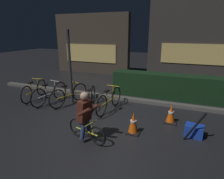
{
  "coord_description": "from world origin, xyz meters",
  "views": [
    {
      "loc": [
        2.17,
        -4.45,
        2.57
      ],
      "look_at": [
        0.2,
        0.6,
        0.9
      ],
      "focal_mm": 30.14,
      "sensor_mm": 36.0,
      "label": 1
    }
  ],
  "objects_px": {
    "parked_bike_left_mid": "(50,94)",
    "parked_bike_center_left": "(69,95)",
    "closed_umbrella": "(195,127)",
    "parked_bike_leftmost": "(34,91)",
    "parked_bike_center_right": "(90,98)",
    "traffic_cone_far": "(171,114)",
    "street_post": "(70,68)",
    "traffic_cone_near": "(133,123)",
    "blue_crate": "(194,131)",
    "cyclist": "(86,116)",
    "parked_bike_right_mid": "(109,100)"
  },
  "relations": [
    {
      "from": "street_post",
      "to": "cyclist",
      "type": "relative_size",
      "value": 2.13
    },
    {
      "from": "traffic_cone_near",
      "to": "blue_crate",
      "type": "distance_m",
      "value": 1.56
    },
    {
      "from": "closed_umbrella",
      "to": "blue_crate",
      "type": "bearing_deg",
      "value": 76.21
    },
    {
      "from": "parked_bike_leftmost",
      "to": "parked_bike_center_right",
      "type": "distance_m",
      "value": 2.44
    },
    {
      "from": "parked_bike_left_mid",
      "to": "traffic_cone_far",
      "type": "height_order",
      "value": "parked_bike_left_mid"
    },
    {
      "from": "traffic_cone_far",
      "to": "street_post",
      "type": "bearing_deg",
      "value": 174.88
    },
    {
      "from": "street_post",
      "to": "parked_bike_center_right",
      "type": "relative_size",
      "value": 1.71
    },
    {
      "from": "street_post",
      "to": "cyclist",
      "type": "xyz_separation_m",
      "value": [
        1.73,
        -2.05,
        -0.7
      ]
    },
    {
      "from": "street_post",
      "to": "traffic_cone_near",
      "type": "bearing_deg",
      "value": -25.56
    },
    {
      "from": "traffic_cone_far",
      "to": "cyclist",
      "type": "relative_size",
      "value": 0.45
    },
    {
      "from": "street_post",
      "to": "cyclist",
      "type": "height_order",
      "value": "street_post"
    },
    {
      "from": "parked_bike_leftmost",
      "to": "parked_bike_left_mid",
      "type": "relative_size",
      "value": 0.97
    },
    {
      "from": "parked_bike_center_right",
      "to": "parked_bike_center_left",
      "type": "bearing_deg",
      "value": 77.28
    },
    {
      "from": "parked_bike_center_left",
      "to": "cyclist",
      "type": "bearing_deg",
      "value": -119.71
    },
    {
      "from": "parked_bike_left_mid",
      "to": "cyclist",
      "type": "bearing_deg",
      "value": -116.5
    },
    {
      "from": "parked_bike_center_left",
      "to": "street_post",
      "type": "bearing_deg",
      "value": 12.02
    },
    {
      "from": "blue_crate",
      "to": "cyclist",
      "type": "xyz_separation_m",
      "value": [
        -2.48,
        -1.15,
        0.48
      ]
    },
    {
      "from": "traffic_cone_far",
      "to": "parked_bike_leftmost",
      "type": "bearing_deg",
      "value": 178.46
    },
    {
      "from": "parked_bike_center_left",
      "to": "traffic_cone_far",
      "type": "relative_size",
      "value": 2.96
    },
    {
      "from": "parked_bike_left_mid",
      "to": "parked_bike_center_right",
      "type": "distance_m",
      "value": 1.61
    },
    {
      "from": "parked_bike_left_mid",
      "to": "parked_bike_center_left",
      "type": "bearing_deg",
      "value": -70.99
    },
    {
      "from": "parked_bike_right_mid",
      "to": "parked_bike_left_mid",
      "type": "bearing_deg",
      "value": 99.01
    },
    {
      "from": "street_post",
      "to": "blue_crate",
      "type": "height_order",
      "value": "street_post"
    },
    {
      "from": "street_post",
      "to": "closed_umbrella",
      "type": "bearing_deg",
      "value": -15.33
    },
    {
      "from": "street_post",
      "to": "parked_bike_left_mid",
      "type": "distance_m",
      "value": 1.27
    },
    {
      "from": "street_post",
      "to": "parked_bike_leftmost",
      "type": "height_order",
      "value": "street_post"
    },
    {
      "from": "parked_bike_right_mid",
      "to": "traffic_cone_near",
      "type": "bearing_deg",
      "value": -129.39
    },
    {
      "from": "parked_bike_leftmost",
      "to": "parked_bike_right_mid",
      "type": "bearing_deg",
      "value": -99.59
    },
    {
      "from": "parked_bike_center_right",
      "to": "closed_umbrella",
      "type": "height_order",
      "value": "closed_umbrella"
    },
    {
      "from": "traffic_cone_far",
      "to": "cyclist",
      "type": "bearing_deg",
      "value": -137.12
    },
    {
      "from": "parked_bike_center_left",
      "to": "parked_bike_center_right",
      "type": "xyz_separation_m",
      "value": [
        0.85,
        0.04,
        -0.02
      ]
    },
    {
      "from": "traffic_cone_near",
      "to": "blue_crate",
      "type": "relative_size",
      "value": 1.32
    },
    {
      "from": "parked_bike_center_right",
      "to": "traffic_cone_far",
      "type": "relative_size",
      "value": 2.76
    },
    {
      "from": "parked_bike_leftmost",
      "to": "cyclist",
      "type": "relative_size",
      "value": 1.34
    },
    {
      "from": "parked_bike_leftmost",
      "to": "parked_bike_center_right",
      "type": "height_order",
      "value": "parked_bike_leftmost"
    },
    {
      "from": "parked_bike_center_right",
      "to": "cyclist",
      "type": "relative_size",
      "value": 1.25
    },
    {
      "from": "parked_bike_left_mid",
      "to": "parked_bike_center_right",
      "type": "relative_size",
      "value": 1.11
    },
    {
      "from": "parked_bike_left_mid",
      "to": "traffic_cone_near",
      "type": "bearing_deg",
      "value": -97.59
    },
    {
      "from": "cyclist",
      "to": "closed_umbrella",
      "type": "height_order",
      "value": "cyclist"
    },
    {
      "from": "parked_bike_left_mid",
      "to": "parked_bike_center_left",
      "type": "height_order",
      "value": "parked_bike_left_mid"
    },
    {
      "from": "parked_bike_center_left",
      "to": "traffic_cone_far",
      "type": "height_order",
      "value": "parked_bike_center_left"
    },
    {
      "from": "parked_bike_center_right",
      "to": "traffic_cone_near",
      "type": "relative_size",
      "value": 2.67
    },
    {
      "from": "street_post",
      "to": "traffic_cone_far",
      "type": "bearing_deg",
      "value": -5.12
    },
    {
      "from": "street_post",
      "to": "cyclist",
      "type": "distance_m",
      "value": 2.77
    },
    {
      "from": "parked_bike_right_mid",
      "to": "blue_crate",
      "type": "xyz_separation_m",
      "value": [
        2.64,
        -0.74,
        -0.22
      ]
    },
    {
      "from": "closed_umbrella",
      "to": "parked_bike_center_left",
      "type": "bearing_deg",
      "value": 158.62
    },
    {
      "from": "parked_bike_center_right",
      "to": "parked_bike_leftmost",
      "type": "bearing_deg",
      "value": 75.91
    },
    {
      "from": "street_post",
      "to": "parked_bike_left_mid",
      "type": "xyz_separation_m",
      "value": [
        -0.76,
        -0.3,
        -0.96
      ]
    },
    {
      "from": "blue_crate",
      "to": "traffic_cone_far",
      "type": "bearing_deg",
      "value": 137.4
    },
    {
      "from": "parked_bike_center_right",
      "to": "blue_crate",
      "type": "relative_size",
      "value": 3.53
    }
  ]
}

